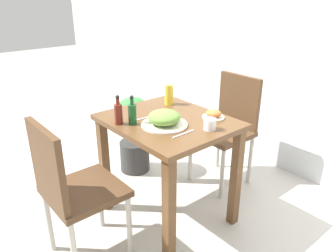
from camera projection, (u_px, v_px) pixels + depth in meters
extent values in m
plane|color=#B7B2A8|center=(168.00, 214.00, 2.46)|extent=(16.00, 16.00, 0.00)
cube|color=silver|center=(285.00, 23.00, 2.72)|extent=(8.00, 0.05, 2.60)
cube|color=brown|center=(168.00, 122.00, 2.17)|extent=(0.83, 0.70, 0.04)
cube|color=brown|center=(105.00, 166.00, 2.40)|extent=(0.06, 0.06, 0.73)
cube|color=brown|center=(169.00, 214.00, 1.88)|extent=(0.06, 0.06, 0.73)
cube|color=brown|center=(167.00, 143.00, 2.76)|extent=(0.06, 0.06, 0.73)
cube|color=brown|center=(236.00, 178.00, 2.24)|extent=(0.06, 0.06, 0.73)
cube|color=#4C331E|center=(85.00, 191.00, 1.93)|extent=(0.42, 0.42, 0.04)
cube|color=#4C331E|center=(47.00, 166.00, 1.73)|extent=(0.40, 0.04, 0.44)
cylinder|color=#B7B2A8|center=(129.00, 226.00, 2.01)|extent=(0.03, 0.03, 0.44)
cylinder|color=#B7B2A8|center=(100.00, 199.00, 2.26)|extent=(0.03, 0.03, 0.44)
cylinder|color=#B7B2A8|center=(49.00, 221.00, 2.05)|extent=(0.03, 0.03, 0.44)
cube|color=#4C331E|center=(222.00, 133.00, 2.71)|extent=(0.42, 0.42, 0.04)
cube|color=#4C331E|center=(239.00, 101.00, 2.73)|extent=(0.40, 0.04, 0.44)
cylinder|color=#B7B2A8|center=(190.00, 157.00, 2.82)|extent=(0.03, 0.03, 0.44)
cylinder|color=#B7B2A8|center=(222.00, 174.00, 2.57)|extent=(0.03, 0.03, 0.44)
cylinder|color=#B7B2A8|center=(218.00, 145.00, 3.04)|extent=(0.03, 0.03, 0.44)
cylinder|color=#B7B2A8|center=(250.00, 160.00, 2.79)|extent=(0.03, 0.03, 0.44)
cylinder|color=beige|center=(164.00, 125.00, 2.06)|extent=(0.29, 0.29, 0.01)
ellipsoid|color=olive|center=(164.00, 117.00, 2.04)|extent=(0.21, 0.21, 0.09)
cylinder|color=beige|center=(213.00, 117.00, 2.18)|extent=(0.15, 0.15, 0.01)
ellipsoid|color=#CC6633|center=(214.00, 113.00, 2.17)|extent=(0.10, 0.10, 0.04)
cylinder|color=white|center=(210.00, 124.00, 1.99)|extent=(0.08, 0.08, 0.07)
cylinder|color=gold|center=(169.00, 95.00, 2.41)|extent=(0.07, 0.07, 0.15)
cylinder|color=maroon|center=(118.00, 114.00, 2.06)|extent=(0.05, 0.05, 0.13)
cylinder|color=maroon|center=(118.00, 102.00, 2.03)|extent=(0.02, 0.02, 0.04)
sphere|color=black|center=(117.00, 97.00, 2.02)|extent=(0.03, 0.03, 0.03)
cylinder|color=#194C23|center=(132.00, 115.00, 2.06)|extent=(0.05, 0.05, 0.13)
cylinder|color=#194C23|center=(132.00, 102.00, 2.03)|extent=(0.02, 0.02, 0.04)
sphere|color=black|center=(132.00, 97.00, 2.01)|extent=(0.03, 0.03, 0.03)
cube|color=silver|center=(147.00, 117.00, 2.19)|extent=(0.02, 0.18, 0.00)
cube|color=silver|center=(183.00, 134.00, 1.94)|extent=(0.01, 0.17, 0.00)
cylinder|color=#333333|center=(135.00, 156.00, 3.02)|extent=(0.27, 0.27, 0.28)
cylinder|color=brown|center=(134.00, 137.00, 2.95)|extent=(0.05, 0.05, 0.10)
sphere|color=#387F3D|center=(133.00, 115.00, 2.87)|extent=(0.33, 0.33, 0.33)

